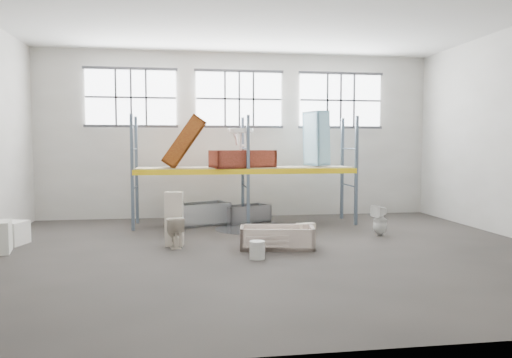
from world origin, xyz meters
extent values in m
cube|color=#433D39|center=(0.00, 0.00, -0.05)|extent=(12.00, 10.00, 0.10)
cube|color=silver|center=(0.00, 0.00, 5.05)|extent=(12.00, 10.00, 0.10)
cube|color=#AFABA1|center=(0.00, 5.05, 2.50)|extent=(12.00, 0.10, 5.00)
cube|color=#AEABA2|center=(0.00, -5.05, 2.50)|extent=(12.00, 0.10, 5.00)
cube|color=white|center=(-3.20, 4.94, 3.60)|extent=(2.60, 0.04, 1.60)
cube|color=white|center=(0.00, 4.94, 3.60)|extent=(2.60, 0.04, 1.60)
cube|color=white|center=(3.20, 4.94, 3.60)|extent=(2.60, 0.04, 1.60)
cube|color=slate|center=(-3.00, 2.90, 1.50)|extent=(0.08, 0.08, 3.00)
cube|color=slate|center=(-3.00, 4.10, 1.50)|extent=(0.08, 0.08, 3.00)
cube|color=slate|center=(0.00, 2.90, 1.50)|extent=(0.08, 0.08, 3.00)
cube|color=slate|center=(0.00, 4.10, 1.50)|extent=(0.08, 0.08, 3.00)
cube|color=slate|center=(3.00, 2.90, 1.50)|extent=(0.08, 0.08, 3.00)
cube|color=slate|center=(3.00, 4.10, 1.50)|extent=(0.08, 0.08, 3.00)
cube|color=yellow|center=(0.00, 2.90, 1.50)|extent=(6.00, 0.10, 0.14)
cube|color=yellow|center=(0.00, 4.10, 1.50)|extent=(6.00, 0.10, 0.14)
cube|color=gray|center=(0.00, 3.50, 1.58)|extent=(5.90, 1.10, 0.03)
cylinder|color=black|center=(0.00, 2.70, 0.00)|extent=(1.80, 1.80, 0.00)
cube|color=beige|center=(0.98, 0.56, 0.28)|extent=(0.42, 0.25, 0.38)
imported|color=beige|center=(0.54, 0.66, 0.16)|extent=(0.42, 0.42, 0.14)
imported|color=#F3E5CD|center=(-1.91, 0.69, 0.34)|extent=(0.46, 0.71, 0.67)
cube|color=beige|center=(-1.91, 0.80, 0.59)|extent=(0.42, 0.31, 1.19)
imported|color=white|center=(3.02, 1.29, 0.37)|extent=(0.45, 0.45, 0.75)
imported|color=white|center=(-0.16, 3.18, 2.09)|extent=(0.83, 0.74, 0.60)
cylinder|color=beige|center=(-0.30, -0.68, 0.17)|extent=(0.37, 0.37, 0.35)
cube|color=white|center=(-5.52, 1.50, 0.26)|extent=(0.76, 0.76, 0.51)
camera|label=1|loc=(-1.71, -9.84, 2.20)|focal=34.05mm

